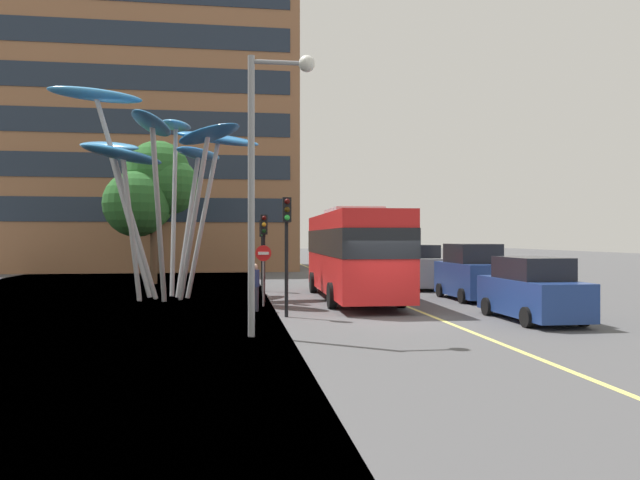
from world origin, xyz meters
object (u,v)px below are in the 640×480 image
Objects in this scene: red_bus at (353,250)px; traffic_light_kerb_near at (287,231)px; pedestrian at (255,287)px; leaf_sculpture at (160,147)px; no_entry_sign at (263,265)px; traffic_light_island_mid at (262,240)px; car_parked_far at (418,268)px; street_lamp at (267,155)px; traffic_light_kerb_far at (264,239)px; car_parked_mid at (472,274)px; car_parked_near at (532,291)px.

traffic_light_kerb_near reaches higher than red_bus.
traffic_light_kerb_near is at bearing -61.48° from pedestrian.
leaf_sculpture reaches higher than traffic_light_kerb_near.
no_entry_sign is at bearing 100.12° from traffic_light_kerb_near.
car_parked_far is (7.91, 0.52, -1.43)m from traffic_light_island_mid.
street_lamp reaches higher than car_parked_far.
no_entry_sign is (-3.82, -1.90, -0.53)m from red_bus.
traffic_light_island_mid is (0.18, 4.96, -0.06)m from traffic_light_kerb_far.
traffic_light_island_mid is at bearing 128.50° from red_bus.
leaf_sculpture is 13.92m from car_parked_far.
red_bus is 2.68× the size of car_parked_mid.
traffic_light_island_mid is at bearing 87.72° from street_lamp.
traffic_light_kerb_near is 4.75m from traffic_light_kerb_far.
car_parked_mid is (4.94, -0.74, -0.99)m from red_bus.
street_lamp is (-4.07, -8.90, 2.70)m from red_bus.
car_parked_mid is at bearing -1.52° from traffic_light_kerb_far.
traffic_light_island_mid is at bearing 30.80° from leaf_sculpture.
car_parked_mid is (8.67, -0.23, -1.46)m from traffic_light_kerb_far.
leaf_sculpture is 6.27m from traffic_light_kerb_far.
traffic_light_kerb_near is 4.25m from street_lamp.
traffic_light_kerb_near reaches higher than traffic_light_kerb_far.
no_entry_sign is at bearing -93.75° from traffic_light_kerb_far.
traffic_light_kerb_near is 2.84m from pedestrian.
no_entry_sign is (-0.09, -1.40, -1.01)m from traffic_light_kerb_far.
leaf_sculpture reaches higher than street_lamp.
street_lamp is at bearing -69.65° from leaf_sculpture.
no_entry_sign is (-0.59, 3.32, -1.28)m from traffic_light_kerb_near.
car_parked_far is at bearing 34.09° from traffic_light_kerb_far.
traffic_light_kerb_near is 0.93× the size of car_parked_mid.
car_parked_mid is 1.82× the size of no_entry_sign.
traffic_light_island_mid is at bearing 87.90° from traffic_light_kerb_far.
car_parked_near is at bearing -13.77° from traffic_light_kerb_near.
traffic_light_island_mid reaches higher than no_entry_sign.
leaf_sculpture is at bearing -149.20° from traffic_light_island_mid.
pedestrian is (-0.47, -2.92, -1.71)m from traffic_light_kerb_far.
traffic_light_island_mid is at bearing 85.23° from pedestrian.
traffic_light_island_mid is 0.81× the size of car_parked_mid.
traffic_light_kerb_near is at bearing -83.94° from traffic_light_kerb_far.
car_parked_mid is 12.71m from street_lamp.
red_bus is at bearing 65.40° from street_lamp.
pedestrian is (3.83, -5.20, -5.65)m from leaf_sculpture.
car_parked_near is 0.60× the size of street_lamp.
leaf_sculpture is 3.09× the size of traffic_light_island_mid.
traffic_light_kerb_far is 0.79× the size of car_parked_near.
traffic_light_kerb_far is 2.09× the size of pedestrian.
red_bus reaches higher than traffic_light_island_mid.
car_parked_near is 9.65m from no_entry_sign.
street_lamp is (-0.35, -8.40, 2.23)m from traffic_light_kerb_far.
leaf_sculpture reaches higher than traffic_light_kerb_far.
car_parked_near is (4.32, -7.07, -1.14)m from red_bus.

